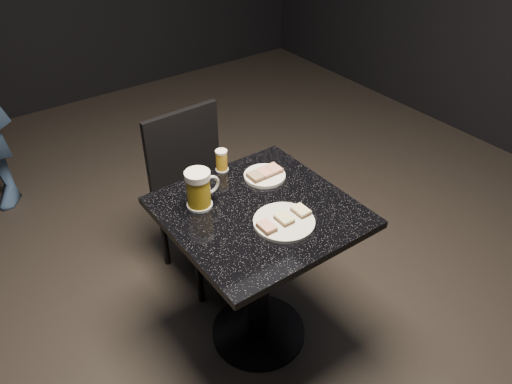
# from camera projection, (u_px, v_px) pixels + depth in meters

# --- Properties ---
(floor) EXTENTS (6.00, 6.00, 0.00)m
(floor) POSITION_uv_depth(u_px,v_px,m) (258.00, 333.00, 2.39)
(floor) COLOR black
(floor) RESTS_ON ground
(plate_large) EXTENTS (0.23, 0.23, 0.01)m
(plate_large) POSITION_uv_depth(u_px,v_px,m) (284.00, 222.00, 1.87)
(plate_large) COLOR silver
(plate_large) RESTS_ON table
(plate_small) EXTENTS (0.18, 0.18, 0.01)m
(plate_small) POSITION_uv_depth(u_px,v_px,m) (265.00, 176.00, 2.12)
(plate_small) COLOR white
(plate_small) RESTS_ON table
(table) EXTENTS (0.70, 0.70, 0.75)m
(table) POSITION_uv_depth(u_px,v_px,m) (259.00, 255.00, 2.09)
(table) COLOR black
(table) RESTS_ON floor
(beer_mug) EXTENTS (0.15, 0.10, 0.16)m
(beer_mug) POSITION_uv_depth(u_px,v_px,m) (199.00, 189.00, 1.92)
(beer_mug) COLOR silver
(beer_mug) RESTS_ON table
(beer_tumbler) EXTENTS (0.06, 0.06, 0.10)m
(beer_tumbler) POSITION_uv_depth(u_px,v_px,m) (222.00, 161.00, 2.15)
(beer_tumbler) COLOR silver
(beer_tumbler) RESTS_ON table
(chair) EXTENTS (0.42, 0.42, 0.87)m
(chair) POSITION_uv_depth(u_px,v_px,m) (198.00, 187.00, 2.51)
(chair) COLOR black
(chair) RESTS_ON floor
(canapes_on_plate_large) EXTENTS (0.21, 0.07, 0.02)m
(canapes_on_plate_large) POSITION_uv_depth(u_px,v_px,m) (284.00, 219.00, 1.86)
(canapes_on_plate_large) COLOR #4C3521
(canapes_on_plate_large) RESTS_ON plate_large
(canapes_on_plate_small) EXTENTS (0.15, 0.07, 0.02)m
(canapes_on_plate_small) POSITION_uv_depth(u_px,v_px,m) (265.00, 173.00, 2.12)
(canapes_on_plate_small) COLOR #4C3521
(canapes_on_plate_small) RESTS_ON plate_small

